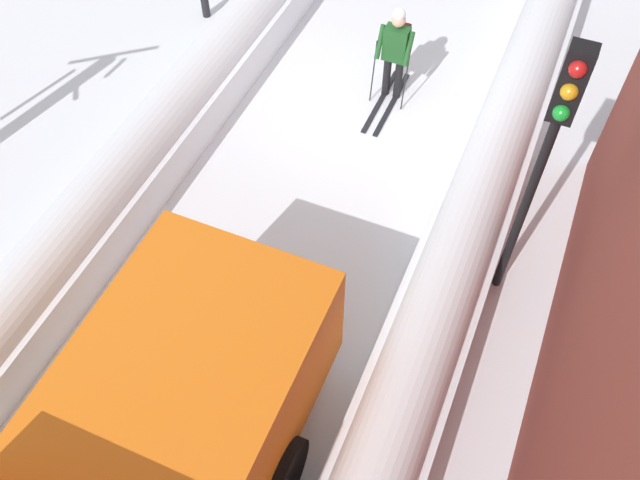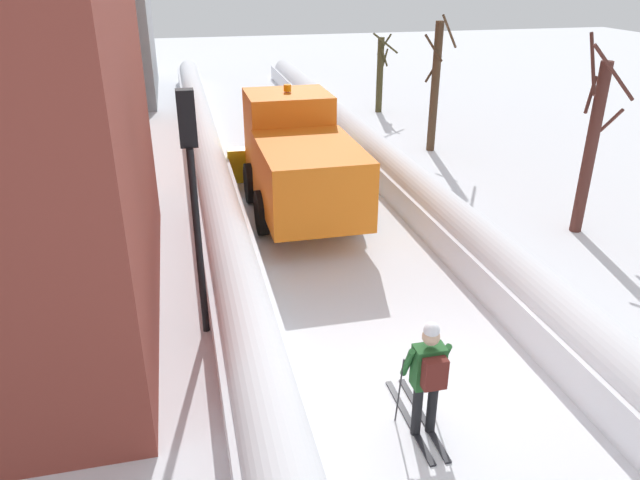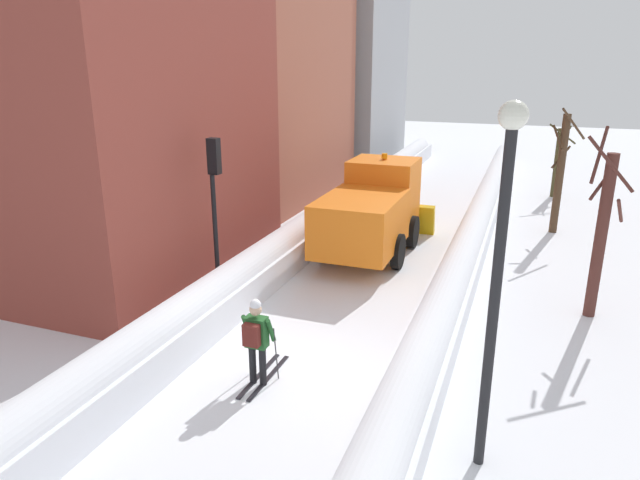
# 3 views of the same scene
# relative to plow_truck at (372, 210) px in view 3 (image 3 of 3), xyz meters

# --- Properties ---
(ground_plane) EXTENTS (80.00, 80.00, 0.00)m
(ground_plane) POSITION_rel_plow_truck_xyz_m (0.47, 2.42, -1.48)
(ground_plane) COLOR white
(snowbank_left) EXTENTS (1.10, 36.00, 1.27)m
(snowbank_left) POSITION_rel_plow_truck_xyz_m (-2.13, 2.42, -0.88)
(snowbank_left) COLOR white
(snowbank_left) RESTS_ON ground
(snowbank_right) EXTENTS (1.10, 36.00, 1.15)m
(snowbank_right) POSITION_rel_plow_truck_xyz_m (3.06, 2.42, -0.95)
(snowbank_right) COLOR white
(snowbank_right) RESTS_ON ground
(building_brick_near) EXTENTS (8.26, 8.90, 9.64)m
(building_brick_near) POSITION_rel_plow_truck_xyz_m (-7.67, -3.71, 3.34)
(building_brick_near) COLOR brown
(building_brick_near) RESTS_ON ground
(building_concrete_far) EXTENTS (7.89, 9.00, 12.83)m
(building_concrete_far) POSITION_rel_plow_truck_xyz_m (-7.67, 17.58, 4.94)
(building_concrete_far) COLOR #9EA0A5
(building_concrete_far) RESTS_ON ground
(plow_truck) EXTENTS (3.20, 5.98, 3.12)m
(plow_truck) POSITION_rel_plow_truck_xyz_m (0.00, 0.00, 0.00)
(plow_truck) COLOR orange
(plow_truck) RESTS_ON ground
(skier) EXTENTS (0.62, 1.80, 1.81)m
(skier) POSITION_rel_plow_truck_xyz_m (0.05, -8.48, -0.48)
(skier) COLOR black
(skier) RESTS_ON ground
(traffic_light_pole) EXTENTS (0.28, 0.42, 4.28)m
(traffic_light_pole) POSITION_rel_plow_truck_xyz_m (-2.76, -5.04, 1.53)
(traffic_light_pole) COLOR black
(traffic_light_pole) RESTS_ON ground
(street_lamp) EXTENTS (0.40, 0.40, 5.63)m
(street_lamp) POSITION_rel_plow_truck_xyz_m (4.38, -9.31, 2.05)
(street_lamp) COLOR black
(street_lamp) RESTS_ON ground
(bare_tree_near) EXTENTS (1.10, 1.13, 4.65)m
(bare_tree_near) POSITION_rel_plow_truck_xyz_m (6.41, -2.73, 0.71)
(bare_tree_near) COLOR #4E2822
(bare_tree_near) RESTS_ON ground
(bare_tree_mid) EXTENTS (1.12, 0.95, 4.58)m
(bare_tree_mid) POSITION_rel_plow_truck_xyz_m (5.69, 4.70, 0.77)
(bare_tree_mid) COLOR #463120
(bare_tree_mid) RESTS_ON ground
(bare_tree_far) EXTENTS (1.21, 1.01, 3.41)m
(bare_tree_far) POSITION_rel_plow_truck_xyz_m (5.81, 10.84, 0.22)
(bare_tree_far) COLOR #3D381E
(bare_tree_far) RESTS_ON ground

